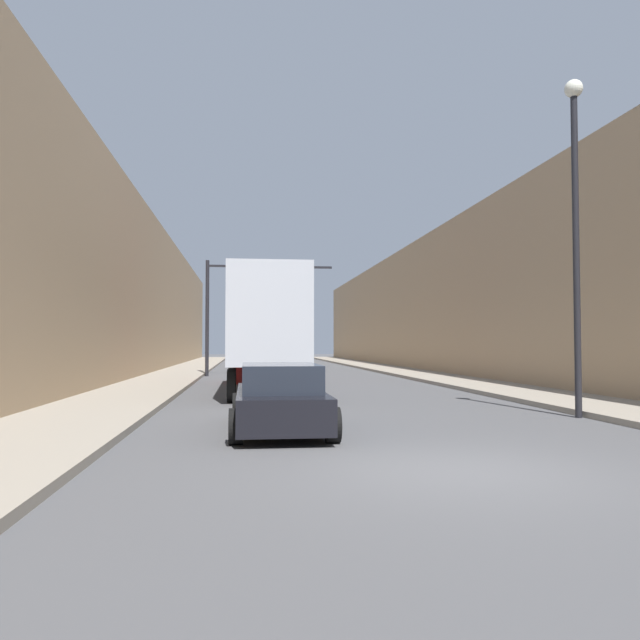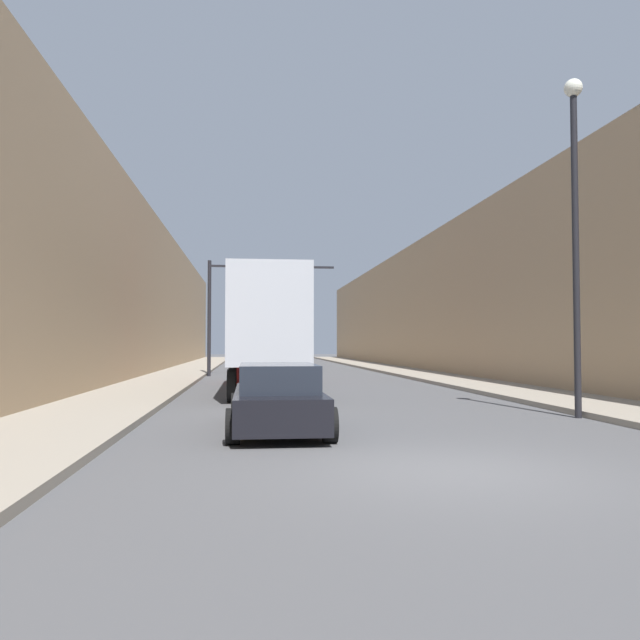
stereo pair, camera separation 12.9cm
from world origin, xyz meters
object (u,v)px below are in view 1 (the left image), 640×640
object	(u,v)px
street_lamp	(575,205)
traffic_signal_gantry	(242,293)
semi_truck	(264,330)
sedan_car	(280,399)

from	to	relation	value
street_lamp	traffic_signal_gantry	bearing A→B (deg)	111.52
semi_truck	street_lamp	distance (m)	12.42
semi_truck	traffic_signal_gantry	distance (m)	11.16
sedan_car	traffic_signal_gantry	distance (m)	22.31
semi_truck	sedan_car	bearing A→B (deg)	-89.99
semi_truck	sedan_car	world-z (taller)	semi_truck
traffic_signal_gantry	street_lamp	world-z (taller)	street_lamp
semi_truck	sedan_car	size ratio (longest dim) A/B	2.63
traffic_signal_gantry	street_lamp	distance (m)	22.14
semi_truck	sedan_car	distance (m)	11.18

